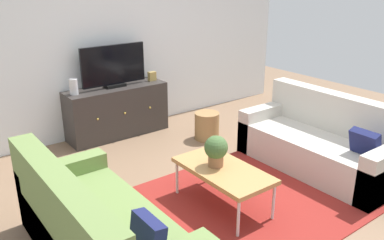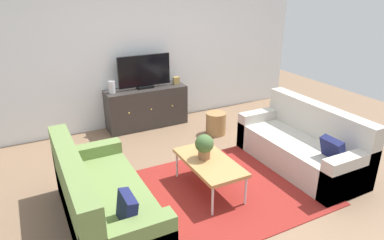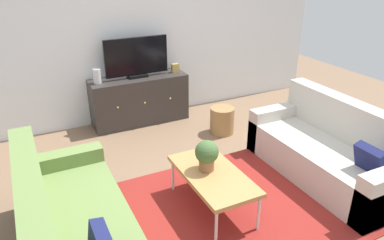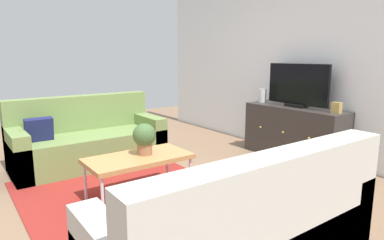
{
  "view_description": "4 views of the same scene",
  "coord_description": "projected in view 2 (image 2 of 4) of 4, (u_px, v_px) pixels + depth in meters",
  "views": [
    {
      "loc": [
        -2.41,
        -2.66,
        2.19
      ],
      "look_at": [
        0.0,
        0.54,
        0.72
      ],
      "focal_mm": 37.82,
      "sensor_mm": 36.0,
      "label": 1
    },
    {
      "loc": [
        -1.97,
        -3.25,
        2.45
      ],
      "look_at": [
        0.0,
        0.54,
        0.72
      ],
      "focal_mm": 32.38,
      "sensor_mm": 36.0,
      "label": 2
    },
    {
      "loc": [
        -1.58,
        -2.63,
        2.33
      ],
      "look_at": [
        0.0,
        0.54,
        0.72
      ],
      "focal_mm": 34.12,
      "sensor_mm": 36.0,
      "label": 3
    },
    {
      "loc": [
        2.78,
        -1.48,
        1.38
      ],
      "look_at": [
        0.0,
        0.54,
        0.72
      ],
      "focal_mm": 31.41,
      "sensor_mm": 36.0,
      "label": 4
    }
  ],
  "objects": [
    {
      "name": "mantel_clock",
      "position": [
        176.0,
        80.0,
        6.26
      ],
      "size": [
        0.11,
        0.07,
        0.13
      ],
      "primitive_type": "cube",
      "color": "tan",
      "rests_on": "tv_console"
    },
    {
      "name": "couch_left_side",
      "position": [
        99.0,
        203.0,
        3.62
      ],
      "size": [
        0.81,
        1.84,
        0.87
      ],
      "color": "olive",
      "rests_on": "ground_plane"
    },
    {
      "name": "ground_plane",
      "position": [
        211.0,
        186.0,
        4.43
      ],
      "size": [
        10.0,
        10.0,
        0.0
      ],
      "primitive_type": "plane",
      "color": "#84664C"
    },
    {
      "name": "tv_console",
      "position": [
        147.0,
        107.0,
        6.16
      ],
      "size": [
        1.42,
        0.47,
        0.7
      ],
      "color": "#332D2B",
      "rests_on": "ground_plane"
    },
    {
      "name": "area_rug",
      "position": [
        217.0,
        192.0,
        4.31
      ],
      "size": [
        2.5,
        1.9,
        0.01
      ],
      "primitive_type": "cube",
      "color": "maroon",
      "rests_on": "ground_plane"
    },
    {
      "name": "potted_plant",
      "position": [
        204.0,
        145.0,
        4.19
      ],
      "size": [
        0.23,
        0.23,
        0.31
      ],
      "color": "#936042",
      "rests_on": "coffee_table"
    },
    {
      "name": "coffee_table",
      "position": [
        209.0,
        163.0,
        4.21
      ],
      "size": [
        0.52,
        1.0,
        0.42
      ],
      "color": "#B7844C",
      "rests_on": "ground_plane"
    },
    {
      "name": "wicker_basket",
      "position": [
        216.0,
        123.0,
        5.89
      ],
      "size": [
        0.34,
        0.34,
        0.38
      ],
      "primitive_type": "cylinder",
      "color": "#9E7547",
      "rests_on": "ground_plane"
    },
    {
      "name": "flat_screen_tv",
      "position": [
        144.0,
        72.0,
        5.94
      ],
      "size": [
        0.93,
        0.16,
        0.58
      ],
      "color": "black",
      "rests_on": "tv_console"
    },
    {
      "name": "wall_back",
      "position": [
        139.0,
        48.0,
        6.02
      ],
      "size": [
        6.4,
        0.12,
        2.7
      ],
      "primitive_type": "cube",
      "color": "white",
      "rests_on": "ground_plane"
    },
    {
      "name": "glass_vase",
      "position": [
        112.0,
        87.0,
        5.74
      ],
      "size": [
        0.11,
        0.11,
        0.2
      ],
      "primitive_type": "cylinder",
      "color": "silver",
      "rests_on": "tv_console"
    },
    {
      "name": "couch_right_side",
      "position": [
        304.0,
        147.0,
        4.85
      ],
      "size": [
        0.81,
        1.84,
        0.87
      ],
      "color": "beige",
      "rests_on": "ground_plane"
    }
  ]
}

